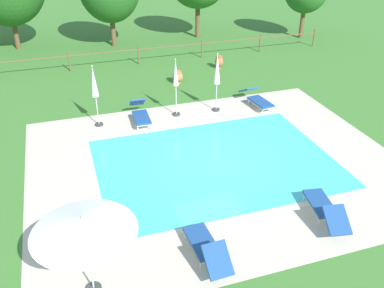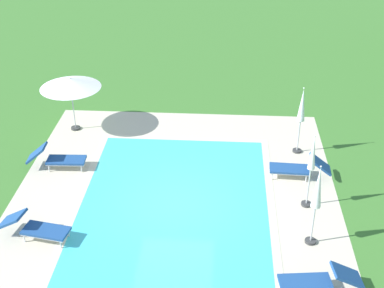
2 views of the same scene
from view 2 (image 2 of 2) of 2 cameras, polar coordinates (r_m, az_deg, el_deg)
The scene contains 12 objects.
ground_plane at distance 16.72m, azimuth -1.90°, elevation -6.40°, with size 160.00×160.00×0.00m, color #3D752D.
pool_deck_paving at distance 16.71m, azimuth -1.90°, elevation -6.38°, with size 12.49×10.23×0.01m, color beige.
swimming_pool_water at distance 16.71m, azimuth -1.90°, elevation -6.38°, with size 8.01×5.75×0.01m, color #42CCD6.
pool_coping_rim at distance 16.71m, azimuth -1.90°, elevation -6.37°, with size 8.49×6.23×0.01m.
sun_lounger_north_near_steps at distance 18.09m, azimuth 11.21°, elevation -2.49°, with size 0.69×2.02×0.84m.
sun_lounger_north_mid at distance 18.81m, azimuth -14.07°, elevation -1.48°, with size 0.68×1.99×0.88m.
sun_lounger_north_far at distance 14.02m, azimuth 13.17°, elevation -13.95°, with size 0.83×2.12×0.73m.
sun_lounger_north_end at distance 15.84m, azimuth -16.23°, elevation -8.51°, with size 0.96×2.11×0.78m.
patio_umbrella_open_foreground at distance 20.52m, azimuth -12.80°, elevation 6.30°, with size 2.27×2.27×2.16m.
patio_umbrella_closed_row_west at distance 16.16m, azimuth 12.61°, elevation -1.77°, with size 0.32×0.32×2.47m.
patio_umbrella_closed_row_mid_west at distance 14.64m, azimuth 13.17°, elevation -5.03°, with size 0.32×0.32×2.54m.
patio_umbrella_closed_row_centre at distance 18.93m, azimuth 11.56°, elevation 3.62°, with size 0.32×0.32×2.52m.
Camera 2 is at (13.39, 1.41, 9.90)m, focal length 50.24 mm.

